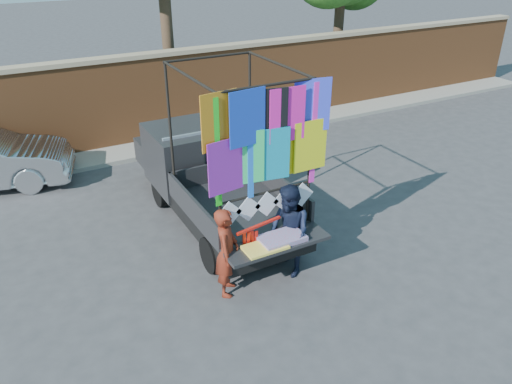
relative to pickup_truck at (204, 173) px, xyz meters
name	(u,v)px	position (x,y,z in m)	size (l,w,h in m)	color
ground	(273,256)	(0.39, -2.35, -0.90)	(90.00, 90.00, 0.00)	#38383A
brick_wall	(153,97)	(0.39, 4.65, 0.43)	(30.00, 0.45, 2.61)	#96542B
curb	(165,145)	(0.39, 3.95, -0.84)	(30.00, 1.20, 0.12)	gray
pickup_truck	(204,173)	(0.00, 0.00, 0.00)	(2.24, 5.63, 3.55)	black
woman	(227,252)	(-0.84, -2.91, -0.08)	(0.60, 0.39, 1.64)	maroon
man	(289,231)	(0.38, -2.92, -0.02)	(0.85, 0.66, 1.75)	#141B32
streamer_bundle	(254,237)	(-0.33, -2.92, 0.08)	(0.92, 0.20, 0.64)	red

